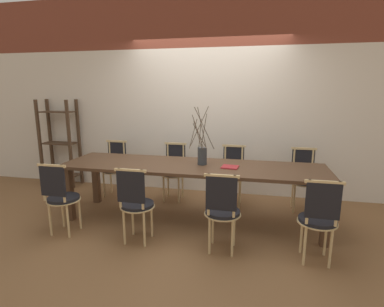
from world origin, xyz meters
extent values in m
plane|color=brown|center=(0.00, 0.00, 0.00)|extent=(16.00, 16.00, 0.00)
cube|color=beige|center=(0.00, 1.23, 1.18)|extent=(12.00, 0.06, 2.35)
cube|color=brown|center=(0.00, 1.23, 2.78)|extent=(12.00, 0.06, 0.85)
cube|color=#4C3321|center=(0.00, 0.00, 0.74)|extent=(3.37, 0.89, 0.04)
cube|color=#4C3321|center=(-1.58, -0.34, 0.36)|extent=(0.09, 0.09, 0.72)
cube|color=#4C3321|center=(1.58, -0.34, 0.36)|extent=(0.09, 0.09, 0.72)
cube|color=#4C3321|center=(-1.58, 0.34, 0.36)|extent=(0.09, 0.09, 0.72)
cube|color=#4C3321|center=(1.58, 0.34, 0.36)|extent=(0.09, 0.09, 0.72)
cylinder|color=black|center=(-1.42, -0.67, 0.44)|extent=(0.37, 0.37, 0.04)
cylinder|color=tan|center=(-1.42, -0.67, 0.41)|extent=(0.39, 0.39, 0.01)
cylinder|color=tan|center=(-1.54, -0.55, 0.21)|extent=(0.03, 0.03, 0.42)
cylinder|color=tan|center=(-1.30, -0.55, 0.21)|extent=(0.03, 0.03, 0.42)
cylinder|color=tan|center=(-1.54, -0.79, 0.21)|extent=(0.03, 0.03, 0.42)
cylinder|color=tan|center=(-1.30, -0.79, 0.21)|extent=(0.03, 0.03, 0.42)
cylinder|color=tan|center=(-1.55, -0.82, 0.67)|extent=(0.03, 0.03, 0.44)
cylinder|color=tan|center=(-1.30, -0.82, 0.67)|extent=(0.03, 0.03, 0.44)
cube|color=black|center=(-1.42, -0.83, 0.70)|extent=(0.31, 0.02, 0.35)
cube|color=tan|center=(-1.42, -0.82, 0.88)|extent=(0.35, 0.03, 0.03)
cylinder|color=black|center=(-0.48, -0.67, 0.44)|extent=(0.37, 0.37, 0.04)
cylinder|color=tan|center=(-0.48, -0.67, 0.41)|extent=(0.39, 0.39, 0.01)
cylinder|color=tan|center=(-0.60, -0.55, 0.21)|extent=(0.03, 0.03, 0.42)
cylinder|color=tan|center=(-0.36, -0.55, 0.21)|extent=(0.03, 0.03, 0.42)
cylinder|color=tan|center=(-0.60, -0.79, 0.21)|extent=(0.03, 0.03, 0.42)
cylinder|color=tan|center=(-0.36, -0.79, 0.21)|extent=(0.03, 0.03, 0.42)
cylinder|color=tan|center=(-0.61, -0.82, 0.67)|extent=(0.03, 0.03, 0.44)
cylinder|color=tan|center=(-0.35, -0.82, 0.67)|extent=(0.03, 0.03, 0.44)
cube|color=black|center=(-0.48, -0.83, 0.70)|extent=(0.31, 0.02, 0.35)
cube|color=tan|center=(-0.48, -0.82, 0.88)|extent=(0.35, 0.03, 0.03)
cylinder|color=black|center=(0.48, -0.67, 0.44)|extent=(0.37, 0.37, 0.04)
cylinder|color=tan|center=(0.48, -0.67, 0.41)|extent=(0.39, 0.39, 0.01)
cylinder|color=tan|center=(0.36, -0.55, 0.21)|extent=(0.03, 0.03, 0.42)
cylinder|color=tan|center=(0.60, -0.55, 0.21)|extent=(0.03, 0.03, 0.42)
cylinder|color=tan|center=(0.36, -0.79, 0.21)|extent=(0.03, 0.03, 0.42)
cylinder|color=tan|center=(0.60, -0.79, 0.21)|extent=(0.03, 0.03, 0.42)
cylinder|color=tan|center=(0.35, -0.82, 0.67)|extent=(0.03, 0.03, 0.44)
cylinder|color=tan|center=(0.61, -0.82, 0.67)|extent=(0.03, 0.03, 0.44)
cube|color=black|center=(0.48, -0.83, 0.70)|extent=(0.31, 0.02, 0.35)
cube|color=tan|center=(0.48, -0.82, 0.88)|extent=(0.35, 0.03, 0.03)
cylinder|color=black|center=(1.42, -0.67, 0.44)|extent=(0.37, 0.37, 0.04)
cylinder|color=tan|center=(1.42, -0.67, 0.41)|extent=(0.39, 0.39, 0.01)
cylinder|color=tan|center=(1.30, -0.55, 0.21)|extent=(0.03, 0.03, 0.42)
cylinder|color=tan|center=(1.54, -0.55, 0.21)|extent=(0.03, 0.03, 0.42)
cylinder|color=tan|center=(1.30, -0.79, 0.21)|extent=(0.03, 0.03, 0.42)
cylinder|color=tan|center=(1.54, -0.79, 0.21)|extent=(0.03, 0.03, 0.42)
cylinder|color=tan|center=(1.30, -0.82, 0.67)|extent=(0.03, 0.03, 0.44)
cylinder|color=tan|center=(1.55, -0.82, 0.67)|extent=(0.03, 0.03, 0.44)
cube|color=black|center=(1.42, -0.83, 0.70)|extent=(0.31, 0.02, 0.35)
cube|color=tan|center=(1.42, -0.82, 0.88)|extent=(0.35, 0.03, 0.03)
cylinder|color=black|center=(-1.45, 0.67, 0.44)|extent=(0.37, 0.37, 0.04)
cylinder|color=tan|center=(-1.45, 0.67, 0.41)|extent=(0.39, 0.39, 0.01)
cylinder|color=tan|center=(-1.33, 0.55, 0.21)|extent=(0.03, 0.03, 0.42)
cylinder|color=tan|center=(-1.57, 0.55, 0.21)|extent=(0.03, 0.03, 0.42)
cylinder|color=tan|center=(-1.33, 0.79, 0.21)|extent=(0.03, 0.03, 0.42)
cylinder|color=tan|center=(-1.57, 0.79, 0.21)|extent=(0.03, 0.03, 0.42)
cylinder|color=tan|center=(-1.32, 0.82, 0.67)|extent=(0.03, 0.03, 0.44)
cylinder|color=tan|center=(-1.58, 0.82, 0.67)|extent=(0.03, 0.03, 0.44)
cube|color=black|center=(-1.45, 0.83, 0.70)|extent=(0.31, 0.02, 0.35)
cube|color=tan|center=(-1.45, 0.82, 0.88)|extent=(0.35, 0.03, 0.03)
cylinder|color=black|center=(-0.45, 0.67, 0.44)|extent=(0.37, 0.37, 0.04)
cylinder|color=tan|center=(-0.45, 0.67, 0.41)|extent=(0.39, 0.39, 0.01)
cylinder|color=tan|center=(-0.33, 0.55, 0.21)|extent=(0.03, 0.03, 0.42)
cylinder|color=tan|center=(-0.57, 0.55, 0.21)|extent=(0.03, 0.03, 0.42)
cylinder|color=tan|center=(-0.33, 0.79, 0.21)|extent=(0.03, 0.03, 0.42)
cylinder|color=tan|center=(-0.57, 0.79, 0.21)|extent=(0.03, 0.03, 0.42)
cylinder|color=tan|center=(-0.32, 0.82, 0.67)|extent=(0.03, 0.03, 0.44)
cylinder|color=tan|center=(-0.57, 0.82, 0.67)|extent=(0.03, 0.03, 0.44)
cube|color=black|center=(-0.45, 0.83, 0.70)|extent=(0.31, 0.02, 0.35)
cube|color=tan|center=(-0.45, 0.82, 0.88)|extent=(0.35, 0.03, 0.03)
cylinder|color=black|center=(0.47, 0.67, 0.44)|extent=(0.37, 0.37, 0.04)
cylinder|color=tan|center=(0.47, 0.67, 0.41)|extent=(0.39, 0.39, 0.01)
cylinder|color=tan|center=(0.59, 0.55, 0.21)|extent=(0.03, 0.03, 0.42)
cylinder|color=tan|center=(0.35, 0.55, 0.21)|extent=(0.03, 0.03, 0.42)
cylinder|color=tan|center=(0.59, 0.79, 0.21)|extent=(0.03, 0.03, 0.42)
cylinder|color=tan|center=(0.35, 0.79, 0.21)|extent=(0.03, 0.03, 0.42)
cylinder|color=tan|center=(0.59, 0.82, 0.67)|extent=(0.03, 0.03, 0.44)
cylinder|color=tan|center=(0.34, 0.82, 0.67)|extent=(0.03, 0.03, 0.44)
cube|color=black|center=(0.47, 0.83, 0.70)|extent=(0.31, 0.02, 0.35)
cube|color=tan|center=(0.47, 0.82, 0.88)|extent=(0.35, 0.03, 0.03)
cylinder|color=black|center=(1.47, 0.67, 0.44)|extent=(0.37, 0.37, 0.04)
cylinder|color=tan|center=(1.47, 0.67, 0.41)|extent=(0.39, 0.39, 0.01)
cylinder|color=tan|center=(1.59, 0.55, 0.21)|extent=(0.03, 0.03, 0.42)
cylinder|color=tan|center=(1.35, 0.55, 0.21)|extent=(0.03, 0.03, 0.42)
cylinder|color=tan|center=(1.59, 0.79, 0.21)|extent=(0.03, 0.03, 0.42)
cylinder|color=tan|center=(1.35, 0.79, 0.21)|extent=(0.03, 0.03, 0.42)
cylinder|color=tan|center=(1.59, 0.82, 0.67)|extent=(0.03, 0.03, 0.44)
cylinder|color=tan|center=(1.34, 0.82, 0.67)|extent=(0.03, 0.03, 0.44)
cube|color=black|center=(1.47, 0.83, 0.70)|extent=(0.31, 0.02, 0.35)
cube|color=tan|center=(1.47, 0.82, 0.88)|extent=(0.35, 0.03, 0.03)
cylinder|color=#33383D|center=(0.12, 0.05, 0.87)|extent=(0.12, 0.12, 0.22)
cylinder|color=#473828|center=(0.08, -0.03, 1.19)|extent=(0.17, 0.09, 0.42)
cylinder|color=#473828|center=(0.14, 0.09, 1.20)|extent=(0.08, 0.04, 0.43)
cylinder|color=#473828|center=(0.00, 0.08, 1.16)|extent=(0.05, 0.26, 0.35)
cylinder|color=#473828|center=(0.11, -0.04, 1.14)|extent=(0.19, 0.04, 0.32)
cylinder|color=#473828|center=(0.17, -0.06, 1.24)|extent=(0.24, 0.10, 0.52)
cylinder|color=#473828|center=(0.08, -0.01, 1.15)|extent=(0.14, 0.10, 0.34)
cylinder|color=#473828|center=(0.06, 0.16, 1.24)|extent=(0.23, 0.13, 0.51)
cylinder|color=#473828|center=(0.09, 0.06, 1.16)|extent=(0.03, 0.07, 0.36)
cylinder|color=#473828|center=(0.13, 0.00, 1.24)|extent=(0.12, 0.02, 0.51)
cube|color=maroon|center=(0.49, -0.03, 0.77)|extent=(0.22, 0.20, 0.01)
cube|color=#422D1E|center=(-2.93, 0.86, 0.77)|extent=(0.04, 0.04, 1.54)
cube|color=#422D1E|center=(-2.34, 0.86, 0.77)|extent=(0.04, 0.04, 1.54)
cube|color=#422D1E|center=(-2.93, 1.14, 0.77)|extent=(0.04, 0.04, 1.54)
cube|color=#422D1E|center=(-2.34, 1.14, 0.77)|extent=(0.04, 0.04, 1.54)
cube|color=#422D1E|center=(-2.64, 1.00, 0.18)|extent=(0.59, 0.28, 0.02)
cube|color=#422D1E|center=(-2.64, 1.00, 0.77)|extent=(0.59, 0.28, 0.02)
cube|color=#422D1E|center=(-2.64, 1.00, 1.32)|extent=(0.59, 0.28, 0.02)
camera|label=1|loc=(0.80, -3.64, 1.70)|focal=28.00mm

